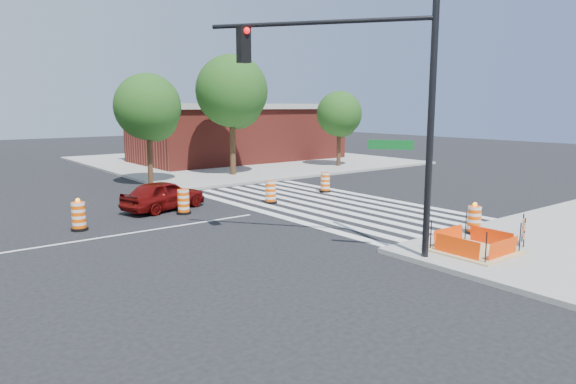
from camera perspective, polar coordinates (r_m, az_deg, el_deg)
name	(u,v)px	position (r m, az deg, el deg)	size (l,w,h in m)	color
ground	(72,242)	(18.31, -22.90, -5.17)	(120.00, 120.00, 0.00)	black
sidewalk_ne	(239,160)	(41.97, -5.42, 3.54)	(22.00, 22.00, 0.15)	gray
crosswalk_east	(322,204)	(23.49, 3.76, -1.30)	(6.75, 13.50, 0.01)	silver
lane_centerline	(72,242)	(18.31, -22.90, -5.15)	(14.00, 0.12, 0.01)	silver
excavation_pit	(474,249)	(16.28, 19.99, -5.96)	(2.20, 2.20, 0.90)	tan
brick_storefront	(239,133)	(41.80, -5.47, 6.59)	(16.50, 8.50, 4.60)	maroon
red_coupe	(164,195)	(22.61, -13.64, -0.33)	(1.53, 3.80, 1.29)	#5D0907
signal_pole_se	(367,77)	(14.84, 8.79, 12.46)	(4.01, 5.19, 8.49)	black
pit_drum	(474,221)	(18.40, 19.97, -3.00)	(0.55, 0.55, 1.08)	black
barricade	(524,229)	(17.55, 24.72, -3.72)	(0.68, 0.43, 0.91)	#FF5605
tree_north_c	(148,111)	(29.62, -15.26, 8.72)	(3.65, 3.65, 6.21)	#382314
tree_north_d	(232,95)	(32.44, -6.21, 10.65)	(4.45, 4.45, 7.57)	#382314
tree_north_e	(339,117)	(37.30, 5.72, 8.34)	(3.25, 3.23, 5.49)	#382314
median_drum_3	(79,217)	(19.83, -22.22, -2.59)	(0.60, 0.60, 1.18)	black
median_drum_4	(183,202)	(21.61, -11.54, -1.15)	(0.60, 0.60, 1.02)	black
median_drum_5	(271,193)	(23.54, -1.94, -0.10)	(0.60, 0.60, 1.02)	black
median_drum_6	(325,183)	(26.63, 4.16, 1.01)	(0.60, 0.60, 1.02)	black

